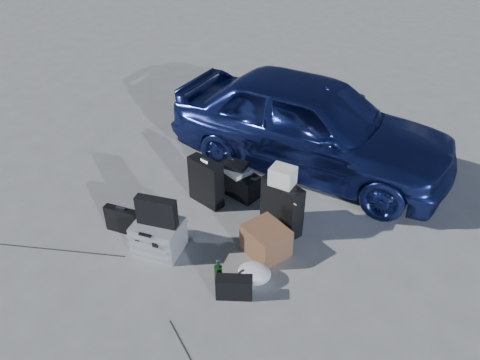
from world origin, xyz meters
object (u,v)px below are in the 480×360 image
at_px(suitcase_left, 206,182).
at_px(suitcase_right, 282,206).
at_px(briefcase, 123,220).
at_px(cardboard_box, 266,240).
at_px(green_bottle, 218,272).
at_px(duffel_bag, 236,182).
at_px(car, 310,124).
at_px(pelican_case, 159,236).

bearing_deg(suitcase_left, suitcase_right, 12.81).
height_order(briefcase, suitcase_right, suitcase_right).
height_order(cardboard_box, green_bottle, cardboard_box).
relative_size(suitcase_right, duffel_bag, 1.00).
bearing_deg(car, briefcase, 152.22).
relative_size(pelican_case, briefcase, 1.20).
height_order(suitcase_left, green_bottle, suitcase_left).
bearing_deg(suitcase_left, pelican_case, -75.91).
bearing_deg(green_bottle, duffel_bag, 109.76).
bearing_deg(suitcase_left, car, 75.16).
xyz_separation_m(pelican_case, green_bottle, (0.82, -0.17, -0.02)).
bearing_deg(cardboard_box, briefcase, -166.18).
bearing_deg(car, suitcase_right, -168.76).
bearing_deg(green_bottle, car, 88.62).
height_order(suitcase_left, cardboard_box, suitcase_left).
bearing_deg(car, duffel_bag, 153.89).
relative_size(briefcase, green_bottle, 1.32).
distance_m(pelican_case, briefcase, 0.55).
height_order(car, cardboard_box, car).
bearing_deg(briefcase, suitcase_right, 22.84).
distance_m(car, pelican_case, 2.56).
height_order(pelican_case, suitcase_right, suitcase_right).
xyz_separation_m(suitcase_left, green_bottle, (0.78, -1.15, -0.14)).
height_order(suitcase_left, duffel_bag, suitcase_left).
bearing_deg(cardboard_box, car, 95.60).
bearing_deg(suitcase_right, car, 121.88).
xyz_separation_m(car, suitcase_right, (0.18, -1.44, -0.33)).
height_order(duffel_bag, cardboard_box, cardboard_box).
relative_size(suitcase_left, green_bottle, 1.90).
bearing_deg(suitcase_left, duffel_bag, 71.66).
bearing_deg(suitcase_left, green_bottle, -39.37).
distance_m(briefcase, duffel_bag, 1.51).
xyz_separation_m(car, briefcase, (-1.42, -2.29, -0.49)).
height_order(duffel_bag, green_bottle, green_bottle).
xyz_separation_m(briefcase, duffel_bag, (0.82, 1.26, -0.00)).
distance_m(briefcase, suitcase_right, 1.82).
height_order(pelican_case, suitcase_left, suitcase_left).
xyz_separation_m(duffel_bag, cardboard_box, (0.79, -0.87, 0.01)).
xyz_separation_m(suitcase_left, suitcase_right, (1.02, -0.07, 0.01)).
bearing_deg(duffel_bag, green_bottle, -54.29).
relative_size(car, suitcase_left, 6.30).
bearing_deg(pelican_case, suitcase_left, 80.99).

